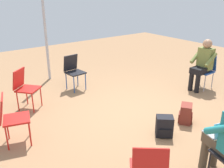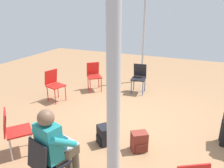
{
  "view_description": "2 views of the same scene",
  "coord_description": "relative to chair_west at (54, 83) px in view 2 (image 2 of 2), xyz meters",
  "views": [
    {
      "loc": [
        -3.05,
        -3.32,
        2.38
      ],
      "look_at": [
        -0.3,
        0.36,
        0.59
      ],
      "focal_mm": 40.0,
      "sensor_mm": 36.0,
      "label": 1
    },
    {
      "loc": [
        1.42,
        -4.07,
        2.46
      ],
      "look_at": [
        -0.24,
        -0.29,
        0.98
      ],
      "focal_mm": 35.0,
      "sensor_mm": 36.0,
      "label": 2
    }
  ],
  "objects": [
    {
      "name": "chair_south",
      "position": [
        1.9,
        -2.63,
        0.0
      ],
      "size": [
        0.49,
        0.52,
        0.85
      ],
      "rotation": [
        0.0,
        0.0,
        -0.27
      ],
      "color": "black",
      "rests_on": "ground"
    },
    {
      "name": "backpack_by_empty_chair",
      "position": [
        2.78,
        -1.22,
        -0.34
      ],
      "size": [
        0.34,
        0.32,
        0.36
      ],
      "rotation": [
        0.0,
        0.0,
        0.61
      ],
      "color": "maroon",
      "rests_on": "ground"
    },
    {
      "name": "chair_north",
      "position": [
        1.93,
        1.51,
        0.0
      ],
      "size": [
        0.44,
        0.47,
        0.85
      ],
      "rotation": [
        0.0,
        0.0,
        -3.04
      ],
      "color": "black",
      "rests_on": "ground"
    },
    {
      "name": "chair_west",
      "position": [
        0.0,
        0.0,
        0.0
      ],
      "size": [
        0.53,
        0.5,
        0.85
      ],
      "rotation": [
        0.0,
        0.0,
        -1.86
      ],
      "color": "red",
      "rests_on": "ground"
    },
    {
      "name": "chair_southwest",
      "position": [
        0.85,
        -2.18,
        0.0
      ],
      "size": [
        0.58,
        0.58,
        0.85
      ],
      "rotation": [
        0.0,
        0.0,
        -0.68
      ],
      "color": "red",
      "rests_on": "ground"
    },
    {
      "name": "backpack_near_laptop_user",
      "position": [
        2.12,
        -1.29,
        -0.34
      ],
      "size": [
        0.34,
        0.33,
        0.36
      ],
      "rotation": [
        0.0,
        0.0,
        5.57
      ],
      "color": "black",
      "rests_on": "ground"
    },
    {
      "name": "chair_northwest",
      "position": [
        0.6,
        1.15,
        0.0
      ],
      "size": [
        0.58,
        0.59,
        0.85
      ],
      "rotation": [
        0.0,
        0.0,
        -2.44
      ],
      "color": "red",
      "rests_on": "ground"
    },
    {
      "name": "person_with_laptop",
      "position": [
        1.95,
        -2.47,
        0.2
      ],
      "size": [
        0.58,
        0.59,
        1.24
      ],
      "rotation": [
        0.0,
        0.0,
        -0.27
      ],
      "color": "#4C4233",
      "rests_on": "ground"
    },
    {
      "name": "ground_plane",
      "position": [
        2.25,
        -0.4,
        -0.5
      ],
      "size": [
        14.0,
        14.0,
        0.0
      ],
      "primitive_type": "plane",
      "color": "#99704C"
    },
    {
      "name": "tent_pole_far",
      "position": [
        1.72,
        2.56,
        0.9
      ],
      "size": [
        0.07,
        0.07,
        2.79
      ],
      "primitive_type": "cylinder",
      "color": "#B2B2B7",
      "rests_on": "ground"
    }
  ]
}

